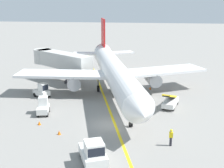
# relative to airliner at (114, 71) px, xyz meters

# --- Properties ---
(ground_plane) EXTENTS (300.00, 300.00, 0.00)m
(ground_plane) POSITION_rel_airliner_xyz_m (0.82, -11.44, -3.42)
(ground_plane) COLOR gray
(taxi_line_yellow) EXTENTS (22.10, 77.05, 0.01)m
(taxi_line_yellow) POSITION_rel_airliner_xyz_m (0.15, -6.44, -3.41)
(taxi_line_yellow) COLOR yellow
(taxi_line_yellow) RESTS_ON ground
(airliner) EXTENTS (27.82, 34.73, 10.10)m
(airliner) POSITION_rel_airliner_xyz_m (0.00, 0.00, 0.00)
(airliner) COLOR white
(airliner) RESTS_ON ground
(jet_bridge) EXTENTS (11.95, 9.35, 4.85)m
(jet_bridge) POSITION_rel_airliner_xyz_m (-10.54, 6.91, 0.12)
(jet_bridge) COLOR beige
(jet_bridge) RESTS_ON ground
(pushback_tug) EXTENTS (3.16, 4.06, 2.20)m
(pushback_tug) POSITION_rel_airliner_xyz_m (0.69, -19.65, -2.42)
(pushback_tug) COLOR silver
(pushback_tug) RESTS_ON ground
(baggage_tug_near_wing) EXTENTS (2.72, 2.39, 2.10)m
(baggage_tug_near_wing) POSITION_rel_airliner_xyz_m (-9.97, -2.89, -2.49)
(baggage_tug_near_wing) COLOR silver
(baggage_tug_near_wing) RESTS_ON ground
(baggage_tug_by_cargo_door) EXTENTS (1.81, 2.63, 2.10)m
(baggage_tug_by_cargo_door) POSITION_rel_airliner_xyz_m (-7.55, -9.11, -2.49)
(baggage_tug_by_cargo_door) COLOR silver
(baggage_tug_by_cargo_door) RESTS_ON ground
(belt_loader_forward_hold) EXTENTS (2.45, 5.16, 2.59)m
(belt_loader_forward_hold) POSITION_rel_airliner_xyz_m (7.89, -4.69, -2.64)
(belt_loader_forward_hold) COLOR silver
(belt_loader_forward_hold) RESTS_ON ground
(ground_crew_marshaller) EXTENTS (0.36, 0.24, 1.70)m
(ground_crew_marshaller) POSITION_rel_airliner_xyz_m (7.38, -15.52, -2.51)
(ground_crew_marshaller) COLOR #26262D
(ground_crew_marshaller) RESTS_ON ground
(safety_cone_nose_left) EXTENTS (0.36, 0.36, 0.44)m
(safety_cone_nose_left) POSITION_rel_airliner_xyz_m (-6.84, -12.41, -3.20)
(safety_cone_nose_left) COLOR orange
(safety_cone_nose_left) RESTS_ON ground
(safety_cone_nose_right) EXTENTS (0.36, 0.36, 0.44)m
(safety_cone_nose_right) POSITION_rel_airliner_xyz_m (-3.90, -14.55, -3.20)
(safety_cone_nose_right) COLOR orange
(safety_cone_nose_right) RESTS_ON ground
(safety_cone_wingtip_left) EXTENTS (0.36, 0.36, 0.44)m
(safety_cone_wingtip_left) POSITION_rel_airliner_xyz_m (5.26, 3.07, -3.20)
(safety_cone_wingtip_left) COLOR orange
(safety_cone_wingtip_left) RESTS_ON ground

